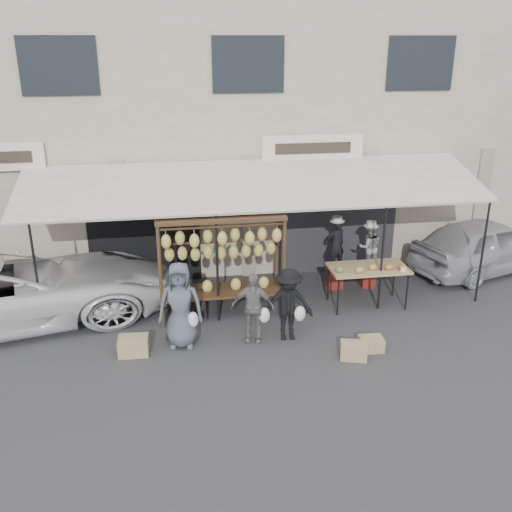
{
  "coord_description": "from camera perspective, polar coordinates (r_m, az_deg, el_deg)",
  "views": [
    {
      "loc": [
        -1.94,
        -9.53,
        5.53
      ],
      "look_at": [
        -0.16,
        1.4,
        1.3
      ],
      "focal_mm": 40.0,
      "sensor_mm": 36.0,
      "label": 1
    }
  ],
  "objects": [
    {
      "name": "shophouse",
      "position": [
        16.25,
        -2.39,
        14.24
      ],
      "size": [
        24.0,
        6.15,
        7.3
      ],
      "color": "#BFB49D",
      "rests_on": "ground_plane"
    },
    {
      "name": "stool_left",
      "position": [
        13.6,
        7.83,
        -2.15
      ],
      "size": [
        0.37,
        0.37,
        0.49
      ],
      "primitive_type": "cube",
      "rotation": [
        0.0,
        0.0,
        -0.06
      ],
      "color": "maroon",
      "rests_on": "ground_plane"
    },
    {
      "name": "vendor_left",
      "position": [
        13.3,
        8.01,
        1.18
      ],
      "size": [
        0.49,
        0.38,
        1.18
      ],
      "primitive_type": "imported",
      "rotation": [
        0.0,
        0.0,
        3.39
      ],
      "color": "black",
      "rests_on": "stool_left"
    },
    {
      "name": "crate_far",
      "position": [
        11.01,
        -12.15,
        -8.76
      ],
      "size": [
        0.57,
        0.44,
        0.33
      ],
      "primitive_type": "cube",
      "rotation": [
        0.0,
        0.0,
        -0.04
      ],
      "color": "tan",
      "rests_on": "ground_plane"
    },
    {
      "name": "ground_plane",
      "position": [
        11.18,
        2.01,
        -8.73
      ],
      "size": [
        90.0,
        90.0,
        0.0
      ],
      "primitive_type": "plane",
      "color": "#2D2D30"
    },
    {
      "name": "crate_near_a",
      "position": [
        10.81,
        9.73,
        -9.31
      ],
      "size": [
        0.57,
        0.49,
        0.29
      ],
      "primitive_type": "cube",
      "rotation": [
        0.0,
        0.0,
        -0.29
      ],
      "color": "tan",
      "rests_on": "ground_plane"
    },
    {
      "name": "banana_rack",
      "position": [
        11.65,
        -3.52,
        0.99
      ],
      "size": [
        2.6,
        0.9,
        2.24
      ],
      "color": "#342115",
      "rests_on": "ground_plane"
    },
    {
      "name": "sedan",
      "position": [
        15.41,
        22.0,
        1.04
      ],
      "size": [
        4.36,
        2.8,
        1.38
      ],
      "primitive_type": "imported",
      "rotation": [
        0.0,
        0.0,
        1.88
      ],
      "color": "#AEAEB4",
      "rests_on": "ground_plane"
    },
    {
      "name": "customer_right",
      "position": [
        11.03,
        3.26,
        -4.86
      ],
      "size": [
        0.97,
        0.57,
        1.48
      ],
      "primitive_type": "imported",
      "rotation": [
        0.0,
        0.0,
        -0.02
      ],
      "color": "black",
      "rests_on": "ground_plane"
    },
    {
      "name": "customer_mid",
      "position": [
        10.97,
        -0.34,
        -5.17
      ],
      "size": [
        0.89,
        0.53,
        1.41
      ],
      "primitive_type": "imported",
      "rotation": [
        0.0,
        0.0,
        -0.23
      ],
      "color": "slate",
      "rests_on": "ground_plane"
    },
    {
      "name": "stool_right",
      "position": [
        13.8,
        11.07,
        -2.14
      ],
      "size": [
        0.36,
        0.36,
        0.44
      ],
      "primitive_type": "cube",
      "rotation": [
        0.0,
        0.0,
        0.16
      ],
      "color": "maroon",
      "rests_on": "ground_plane"
    },
    {
      "name": "vendor_right",
      "position": [
        13.52,
        11.29,
        0.87
      ],
      "size": [
        0.58,
        0.48,
        1.1
      ],
      "primitive_type": "imported",
      "rotation": [
        0.0,
        0.0,
        3.02
      ],
      "color": "gray",
      "rests_on": "stool_right"
    },
    {
      "name": "awning",
      "position": [
        12.32,
        0.14,
        7.03
      ],
      "size": [
        10.0,
        2.35,
        2.92
      ],
      "color": "beige",
      "rests_on": "ground_plane"
    },
    {
      "name": "produce_table",
      "position": [
        12.55,
        11.23,
        -1.31
      ],
      "size": [
        1.7,
        0.9,
        1.04
      ],
      "color": "tan",
      "rests_on": "ground_plane"
    },
    {
      "name": "crate_near_b",
      "position": [
        11.11,
        11.43,
        -8.6
      ],
      "size": [
        0.46,
        0.36,
        0.27
      ],
      "primitive_type": "cube",
      "rotation": [
        0.0,
        0.0,
        -0.04
      ],
      "color": "tan",
      "rests_on": "ground_plane"
    },
    {
      "name": "customer_left",
      "position": [
        10.83,
        -7.58,
        -4.89
      ],
      "size": [
        0.89,
        0.64,
        1.7
      ],
      "primitive_type": "imported",
      "rotation": [
        0.0,
        0.0,
        -0.13
      ],
      "color": "#48515F",
      "rests_on": "ground_plane"
    }
  ]
}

